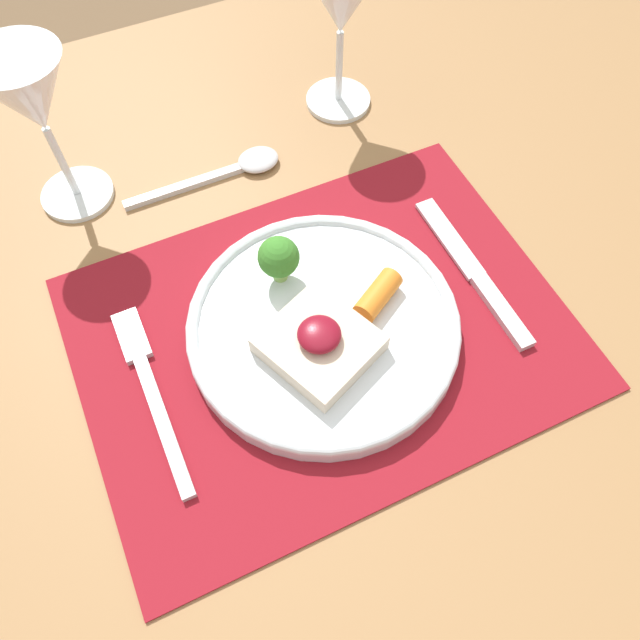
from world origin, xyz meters
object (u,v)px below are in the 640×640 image
fork (149,384)px  wine_glass_far (33,102)px  spoon (237,167)px  dinner_plate (319,324)px  knife (479,280)px  wine_glass_near (341,5)px

fork → wine_glass_far: bearing=90.2°
spoon → fork: bearing=-128.5°
spoon → wine_glass_far: wine_glass_far is taller
dinner_plate → spoon: bearing=88.8°
dinner_plate → wine_glass_far: (-0.16, 0.26, 0.11)m
dinner_plate → spoon: (0.00, 0.22, -0.01)m
knife → spoon: bearing=123.7°
fork → wine_glass_near: size_ratio=1.12×
wine_glass_near → wine_glass_far: (-0.32, -0.02, 0.00)m
dinner_plate → wine_glass_far: wine_glass_far is taller
dinner_plate → knife: dinner_plate is taller
wine_glass_far → dinner_plate: bearing=-58.1°
spoon → wine_glass_near: (0.15, 0.05, 0.12)m
dinner_plate → knife: bearing=-5.2°
wine_glass_far → fork: bearing=-89.1°
knife → wine_glass_far: 0.45m
fork → spoon: spoon is taller
fork → knife: knife is taller
knife → wine_glass_near: size_ratio=1.12×
knife → wine_glass_near: bearing=92.1°
wine_glass_near → spoon: bearing=-160.3°
dinner_plate → wine_glass_far: 0.33m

